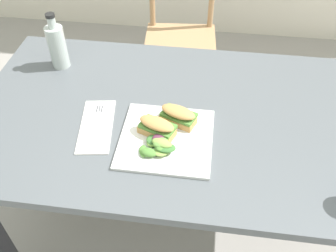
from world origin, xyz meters
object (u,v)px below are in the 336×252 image
plate_lunch (166,138)px  bottle_cold_brew (58,48)px  sandwich_half_front (157,127)px  chair_wooden_far (180,38)px  fork_on_napkin (97,121)px  sandwich_half_back (178,115)px  dining_table (182,139)px

plate_lunch → bottle_cold_brew: 0.57m
sandwich_half_front → chair_wooden_far: bearing=92.0°
chair_wooden_far → plate_lunch: 1.12m
plate_lunch → fork_on_napkin: (-0.23, 0.05, 0.00)m
sandwich_half_back → bottle_cold_brew: bottle_cold_brew is taller
bottle_cold_brew → plate_lunch: bearing=-36.6°
sandwich_half_front → bottle_cold_brew: bearing=142.6°
plate_lunch → chair_wooden_far: bearing=93.6°
chair_wooden_far → plate_lunch: chair_wooden_far is taller
plate_lunch → sandwich_half_back: 0.09m
dining_table → sandwich_half_back: sandwich_half_back is taller
plate_lunch → sandwich_half_front: size_ratio=2.23×
chair_wooden_far → fork_on_napkin: (-0.16, -1.04, 0.30)m
plate_lunch → fork_on_napkin: 0.24m
fork_on_napkin → bottle_cold_brew: (-0.22, 0.29, 0.07)m
sandwich_half_front → fork_on_napkin: sandwich_half_front is taller
fork_on_napkin → sandwich_half_back: bearing=6.3°
fork_on_napkin → bottle_cold_brew: bottle_cold_brew is taller
fork_on_napkin → plate_lunch: bearing=-11.0°
sandwich_half_back → fork_on_napkin: bearing=-173.7°
fork_on_napkin → bottle_cold_brew: bearing=127.2°
sandwich_half_front → dining_table: bearing=56.9°
dining_table → sandwich_half_front: size_ratio=11.23×
sandwich_half_front → bottle_cold_brew: (-0.42, 0.32, 0.04)m
chair_wooden_far → bottle_cold_brew: 0.92m
sandwich_half_front → sandwich_half_back: size_ratio=1.00×
chair_wooden_far → sandwich_half_front: (0.04, -1.07, 0.33)m
sandwich_half_front → fork_on_napkin: size_ratio=0.68×
chair_wooden_far → sandwich_half_front: chair_wooden_far is taller
dining_table → sandwich_half_back: 0.17m
sandwich_half_front → sandwich_half_back: 0.08m
sandwich_half_front → fork_on_napkin: (-0.20, 0.03, -0.03)m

